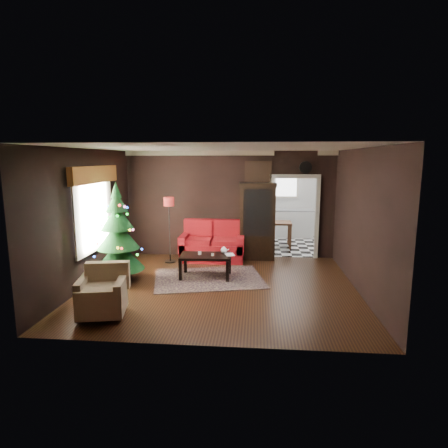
# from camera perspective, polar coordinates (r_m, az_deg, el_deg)

# --- Properties ---
(floor) EXTENTS (5.50, 5.50, 0.00)m
(floor) POSITION_cam_1_polar(r_m,az_deg,el_deg) (7.81, -0.60, -9.48)
(floor) COLOR black
(floor) RESTS_ON ground
(ceiling) EXTENTS (5.50, 5.50, 0.00)m
(ceiling) POSITION_cam_1_polar(r_m,az_deg,el_deg) (7.37, -0.63, 11.52)
(ceiling) COLOR white
(ceiling) RESTS_ON ground
(wall_back) EXTENTS (5.50, 0.00, 5.50)m
(wall_back) POSITION_cam_1_polar(r_m,az_deg,el_deg) (9.93, 0.82, 2.99)
(wall_back) COLOR black
(wall_back) RESTS_ON ground
(wall_front) EXTENTS (5.50, 0.00, 5.50)m
(wall_front) POSITION_cam_1_polar(r_m,az_deg,el_deg) (5.03, -3.45, -3.79)
(wall_front) COLOR black
(wall_front) RESTS_ON ground
(wall_left) EXTENTS (0.00, 5.50, 5.50)m
(wall_left) POSITION_cam_1_polar(r_m,az_deg,el_deg) (8.21, -20.10, 0.94)
(wall_left) COLOR black
(wall_left) RESTS_ON ground
(wall_right) EXTENTS (0.00, 5.50, 5.50)m
(wall_right) POSITION_cam_1_polar(r_m,az_deg,el_deg) (7.70, 20.21, 0.38)
(wall_right) COLOR black
(wall_right) RESTS_ON ground
(doorway) EXTENTS (1.10, 0.10, 2.10)m
(doorway) POSITION_cam_1_polar(r_m,az_deg,el_deg) (10.00, 10.58, 0.85)
(doorway) COLOR beige
(doorway) RESTS_ON ground
(left_window) EXTENTS (0.05, 1.60, 1.40)m
(left_window) POSITION_cam_1_polar(r_m,az_deg,el_deg) (8.36, -19.29, 1.49)
(left_window) COLOR white
(left_window) RESTS_ON wall_left
(valance) EXTENTS (0.12, 2.10, 0.35)m
(valance) POSITION_cam_1_polar(r_m,az_deg,el_deg) (8.26, -19.11, 7.13)
(valance) COLOR #9F5928
(valance) RESTS_ON wall_left
(kitchen_floor) EXTENTS (3.00, 3.00, 0.00)m
(kitchen_floor) POSITION_cam_1_polar(r_m,az_deg,el_deg) (11.66, 9.73, -3.10)
(kitchen_floor) COLOR white
(kitchen_floor) RESTS_ON ground
(kitchen_window) EXTENTS (0.70, 0.06, 0.70)m
(kitchen_window) POSITION_cam_1_polar(r_m,az_deg,el_deg) (12.85, 9.44, 5.76)
(kitchen_window) COLOR white
(kitchen_window) RESTS_ON ground
(rug) EXTENTS (2.64, 2.17, 0.01)m
(rug) POSITION_cam_1_polar(r_m,az_deg,el_deg) (8.29, -2.32, -8.28)
(rug) COLOR #543349
(rug) RESTS_ON ground
(loveseat) EXTENTS (1.70, 0.90, 1.00)m
(loveseat) POSITION_cam_1_polar(r_m,az_deg,el_deg) (9.68, -1.76, -2.60)
(loveseat) COLOR maroon
(loveseat) RESTS_ON ground
(curio_cabinet) EXTENTS (0.90, 0.45, 1.90)m
(curio_cabinet) POSITION_cam_1_polar(r_m,az_deg,el_deg) (9.74, 5.12, 0.15)
(curio_cabinet) COLOR black
(curio_cabinet) RESTS_ON ground
(floor_lamp) EXTENTS (0.32, 0.32, 1.66)m
(floor_lamp) POSITION_cam_1_polar(r_m,az_deg,el_deg) (9.49, -8.30, -0.92)
(floor_lamp) COLOR black
(floor_lamp) RESTS_ON ground
(christmas_tree) EXTENTS (1.39, 1.39, 2.02)m
(christmas_tree) POSITION_cam_1_polar(r_m,az_deg,el_deg) (8.21, -15.86, -1.31)
(christmas_tree) COLOR black
(christmas_tree) RESTS_ON ground
(armchair) EXTENTS (0.91, 0.91, 0.79)m
(armchair) POSITION_cam_1_polar(r_m,az_deg,el_deg) (6.58, -18.13, -9.50)
(armchair) COLOR tan
(armchair) RESTS_ON ground
(coffee_table) EXTENTS (1.14, 0.72, 0.50)m
(coffee_table) POSITION_cam_1_polar(r_m,az_deg,el_deg) (8.32, -2.81, -6.38)
(coffee_table) COLOR black
(coffee_table) RESTS_ON rug
(teapot) EXTENTS (0.21, 0.21, 0.15)m
(teapot) POSITION_cam_1_polar(r_m,az_deg,el_deg) (8.36, -0.03, -3.99)
(teapot) COLOR white
(teapot) RESTS_ON coffee_table
(cup_a) EXTENTS (0.08, 0.08, 0.05)m
(cup_a) POSITION_cam_1_polar(r_m,az_deg,el_deg) (8.17, -1.76, -4.68)
(cup_a) COLOR white
(cup_a) RESTS_ON coffee_table
(cup_b) EXTENTS (0.09, 0.09, 0.06)m
(cup_b) POSITION_cam_1_polar(r_m,az_deg,el_deg) (8.29, -3.73, -4.44)
(cup_b) COLOR white
(cup_b) RESTS_ON coffee_table
(book) EXTENTS (0.18, 0.07, 0.25)m
(book) POSITION_cam_1_polar(r_m,az_deg,el_deg) (8.18, 0.24, -3.93)
(book) COLOR #9B8565
(book) RESTS_ON coffee_table
(wall_clock) EXTENTS (0.32, 0.32, 0.06)m
(wall_clock) POSITION_cam_1_polar(r_m,az_deg,el_deg) (9.86, 12.31, 8.43)
(wall_clock) COLOR white
(wall_clock) RESTS_ON wall_back
(painting) EXTENTS (0.62, 0.05, 0.52)m
(painting) POSITION_cam_1_polar(r_m,az_deg,el_deg) (9.79, 5.23, 7.85)
(painting) COLOR #9F7349
(painting) RESTS_ON wall_back
(kitchen_counter) EXTENTS (1.80, 0.60, 0.90)m
(kitchen_counter) POSITION_cam_1_polar(r_m,az_deg,el_deg) (12.75, 9.37, 0.07)
(kitchen_counter) COLOR white
(kitchen_counter) RESTS_ON ground
(kitchen_table) EXTENTS (0.70, 0.70, 0.75)m
(kitchen_table) POSITION_cam_1_polar(r_m,az_deg,el_deg) (11.27, 8.39, -1.57)
(kitchen_table) COLOR brown
(kitchen_table) RESTS_ON ground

